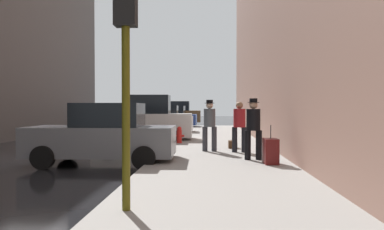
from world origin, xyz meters
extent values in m
plane|color=black|center=(0.00, 0.00, 0.00)|extent=(120.00, 120.00, 0.00)
cube|color=gray|center=(6.00, 0.00, 0.07)|extent=(4.00, 40.00, 0.15)
cube|color=slate|center=(2.60, -0.66, 0.69)|extent=(4.23, 1.91, 0.84)
cube|color=black|center=(2.80, -0.66, 1.44)|extent=(1.92, 1.60, 0.70)
cylinder|color=black|center=(1.22, 0.24, 0.32)|extent=(0.64, 0.23, 0.64)
cylinder|color=black|center=(1.25, -1.60, 0.32)|extent=(0.64, 0.23, 0.64)
cylinder|color=black|center=(3.95, 0.28, 0.32)|extent=(0.64, 0.23, 0.64)
cylinder|color=black|center=(3.98, -1.56, 0.32)|extent=(0.64, 0.23, 0.64)
cube|color=silver|center=(2.60, 6.27, 0.82)|extent=(4.65, 1.97, 1.10)
cube|color=black|center=(2.80, 6.27, 1.80)|extent=(2.11, 1.62, 0.90)
cylinder|color=black|center=(1.08, 7.14, 0.32)|extent=(0.65, 0.24, 0.64)
cylinder|color=black|center=(1.13, 5.30, 0.32)|extent=(0.65, 0.24, 0.64)
cylinder|color=black|center=(4.07, 7.23, 0.32)|extent=(0.65, 0.24, 0.64)
cylinder|color=black|center=(4.12, 5.39, 0.32)|extent=(0.65, 0.24, 0.64)
cube|color=#B7BABF|center=(2.60, 11.90, 0.69)|extent=(4.23, 1.90, 0.84)
cube|color=black|center=(2.80, 11.90, 1.44)|extent=(1.91, 1.59, 0.70)
cylinder|color=black|center=(1.22, 12.80, 0.32)|extent=(0.64, 0.23, 0.64)
cylinder|color=black|center=(1.25, 10.96, 0.32)|extent=(0.64, 0.23, 0.64)
cylinder|color=black|center=(3.95, 12.84, 0.32)|extent=(0.64, 0.23, 0.64)
cylinder|color=black|center=(3.98, 11.00, 0.32)|extent=(0.64, 0.23, 0.64)
cube|color=navy|center=(2.60, 18.44, 0.69)|extent=(4.26, 1.97, 0.84)
cube|color=black|center=(2.80, 18.43, 1.44)|extent=(1.94, 1.62, 0.70)
cylinder|color=black|center=(1.26, 19.40, 0.32)|extent=(0.65, 0.24, 0.64)
cylinder|color=black|center=(1.21, 17.56, 0.32)|extent=(0.65, 0.24, 0.64)
cylinder|color=black|center=(3.99, 19.32, 0.32)|extent=(0.65, 0.24, 0.64)
cylinder|color=black|center=(3.94, 17.48, 0.32)|extent=(0.65, 0.24, 0.64)
cube|color=brown|center=(2.60, 24.20, 0.82)|extent=(4.62, 1.88, 1.10)
cube|color=black|center=(2.80, 24.20, 1.80)|extent=(2.08, 1.58, 0.90)
cylinder|color=black|center=(1.10, 25.11, 0.32)|extent=(0.64, 0.23, 0.64)
cylinder|color=black|center=(1.11, 23.27, 0.32)|extent=(0.64, 0.23, 0.64)
cylinder|color=black|center=(4.09, 25.13, 0.32)|extent=(0.64, 0.23, 0.64)
cylinder|color=black|center=(4.10, 23.29, 0.32)|extent=(0.64, 0.23, 0.64)
cylinder|color=red|center=(4.45, 4.44, 0.43)|extent=(0.22, 0.22, 0.55)
sphere|color=red|center=(4.45, 4.44, 0.76)|extent=(0.20, 0.20, 0.20)
cylinder|color=red|center=(4.29, 4.44, 0.45)|extent=(0.10, 0.09, 0.09)
cylinder|color=red|center=(4.61, 4.44, 0.45)|extent=(0.10, 0.09, 0.09)
cylinder|color=#514C0F|center=(4.50, -5.99, 1.95)|extent=(0.12, 0.12, 3.60)
sphere|color=green|center=(4.50, -5.86, 3.02)|extent=(0.14, 0.14, 0.14)
cylinder|color=black|center=(7.16, -0.56, 0.57)|extent=(0.18, 0.18, 0.85)
cylinder|color=black|center=(6.84, -0.56, 0.57)|extent=(0.18, 0.18, 0.85)
cylinder|color=black|center=(7.00, -0.56, 1.31)|extent=(0.40, 0.40, 0.62)
sphere|color=tan|center=(7.00, -0.56, 1.74)|extent=(0.24, 0.24, 0.24)
cylinder|color=black|center=(7.00, -0.56, 1.81)|extent=(0.34, 0.34, 0.02)
cylinder|color=black|center=(7.00, -0.56, 1.87)|extent=(0.23, 0.23, 0.11)
cylinder|color=#333338|center=(5.58, 1.49, 0.57)|extent=(0.20, 0.20, 0.85)
cylinder|color=#333338|center=(5.90, 1.46, 0.57)|extent=(0.20, 0.20, 0.85)
cylinder|color=#4C5156|center=(5.74, 1.48, 1.31)|extent=(0.44, 0.44, 0.62)
sphere|color=beige|center=(5.74, 1.48, 1.74)|extent=(0.24, 0.24, 0.24)
cylinder|color=black|center=(5.74, 1.48, 1.81)|extent=(0.34, 0.34, 0.02)
cylinder|color=black|center=(5.74, 1.48, 1.87)|extent=(0.23, 0.23, 0.11)
cylinder|color=black|center=(6.90, 1.23, 0.57)|extent=(0.19, 0.19, 0.85)
cylinder|color=black|center=(6.58, 1.25, 0.57)|extent=(0.19, 0.19, 0.85)
cylinder|color=#A51E23|center=(6.74, 1.24, 1.31)|extent=(0.43, 0.43, 0.62)
sphere|color=#997051|center=(6.74, 1.24, 1.74)|extent=(0.24, 0.24, 0.24)
cube|color=#591414|center=(7.37, -1.33, 0.49)|extent=(0.37, 0.57, 0.68)
cylinder|color=#333333|center=(7.37, -1.33, 1.01)|extent=(0.02, 0.02, 0.36)
cube|color=#472D19|center=(6.60, 2.53, 0.29)|extent=(0.32, 0.44, 0.28)
camera|label=1|loc=(5.72, -11.42, 1.67)|focal=35.00mm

